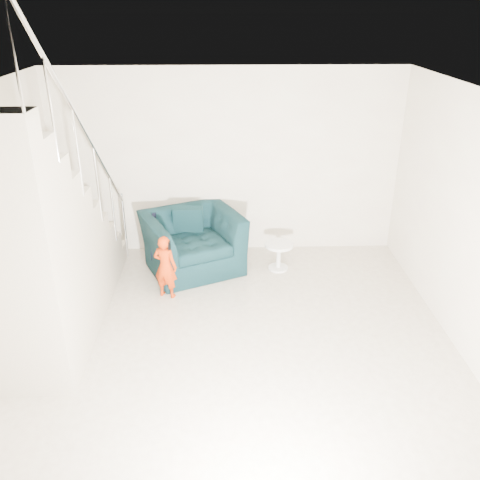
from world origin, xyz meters
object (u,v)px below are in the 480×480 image
toddler (165,267)px  side_table (279,252)px  staircase (42,260)px  armchair (193,242)px

toddler → side_table: (1.51, 0.69, -0.15)m
staircase → side_table: bearing=28.6°
toddler → side_table: 1.67m
side_table → armchair: bearing=176.9°
armchair → staircase: staircase is taller
toddler → side_table: bearing=-135.4°
armchair → toddler: bearing=-136.0°
armchair → side_table: 1.22m
side_table → staircase: (-2.72, -1.48, 0.68)m
armchair → toddler: size_ratio=1.49×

